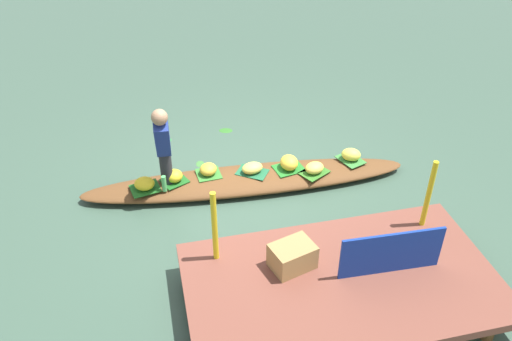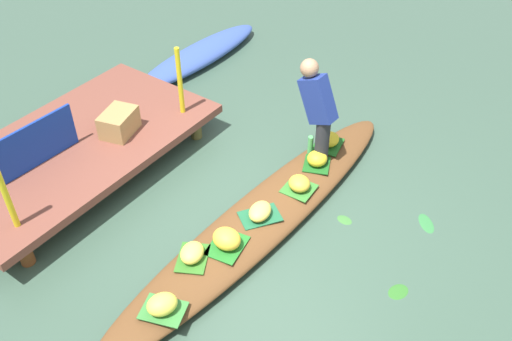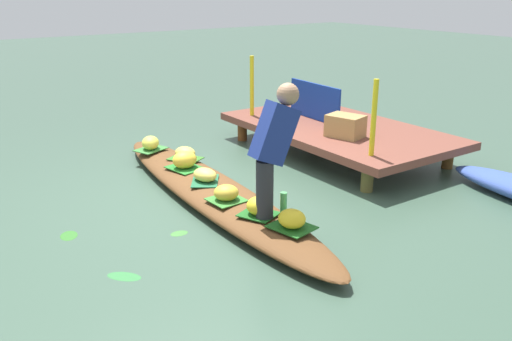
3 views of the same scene
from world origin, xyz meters
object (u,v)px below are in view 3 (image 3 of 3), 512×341
Objects in this scene: banana_bunch_4 at (185,153)px; banana_bunch_3 at (258,206)px; banana_bunch_2 at (184,160)px; banana_bunch_6 at (150,143)px; produce_crate at (345,126)px; banana_bunch_1 at (205,175)px; banana_bunch_5 at (226,193)px; vendor_boat at (211,191)px; water_bottle at (284,204)px; vendor_person at (274,144)px; market_banner at (314,101)px; banana_bunch_0 at (292,219)px.

banana_bunch_3 is at bearing -7.00° from banana_bunch_4.
banana_bunch_3 is at bearing -2.20° from banana_bunch_2.
produce_crate is (1.47, 2.01, 0.24)m from banana_bunch_6.
banana_bunch_5 reaches higher than banana_bunch_1.
banana_bunch_3 is (0.98, -0.06, 0.18)m from vendor_boat.
water_bottle is (0.62, 0.24, 0.03)m from banana_bunch_5.
produce_crate is (0.86, 1.83, 0.25)m from banana_bunch_4.
vendor_person is (0.10, 0.10, 0.61)m from banana_bunch_3.
banana_bunch_5 reaches higher than banana_bunch_4.
banana_bunch_2 is 0.92m from banana_bunch_6.
banana_bunch_2 is at bearing -178.77° from vendor_person.
banana_bunch_6 is (-2.50, 0.05, 0.00)m from banana_bunch_3.
banana_bunch_3 is at bearing -2.03° from banana_bunch_1.
market_banner is at bearing 116.74° from vendor_boat.
banana_bunch_4 is at bearing 172.69° from vendor_boat.
banana_bunch_0 is 0.88m from banana_bunch_5.
vendor_person is at bearing -120.86° from water_bottle.
banana_bunch_4 is at bearing 166.78° from banana_bunch_1.
banana_bunch_5 reaches higher than vendor_boat.
banana_bunch_6 reaches higher than vendor_boat.
banana_bunch_2 is 1.59m from banana_bunch_3.
banana_bunch_2 is 1.73m from water_bottle.
vendor_boat is 1.00m from banana_bunch_3.
banana_bunch_0 is at bearing -21.47° from water_bottle.
market_banner is (-1.51, 2.42, 0.36)m from banana_bunch_5.
vendor_boat is 16.62× the size of banana_bunch_4.
banana_bunch_2 reaches higher than banana_bunch_6.
water_bottle is (2.04, -0.05, 0.04)m from banana_bunch_4.
banana_bunch_3 reaches higher than vendor_boat.
banana_bunch_3 is 2.32m from produce_crate.
market_banner is (0.52, 2.31, 0.36)m from banana_bunch_6.
banana_bunch_1 is 1.07m from banana_bunch_3.
banana_bunch_0 is 1.98m from banana_bunch_2.
banana_bunch_5 is 2.88m from market_banner.
banana_bunch_2 is at bearing -77.86° from market_banner.
market_banner reaches higher than banana_bunch_5.
banana_bunch_0 is 0.90× the size of banana_bunch_1.
banana_bunch_3 reaches higher than banana_bunch_0.
produce_crate is (0.95, -0.30, -0.12)m from market_banner.
banana_bunch_1 is at bearing -0.50° from banana_bunch_6.
produce_crate reaches higher than banana_bunch_1.
banana_bunch_4 is 2.16m from market_banner.
banana_bunch_2 is at bearing -179.39° from banana_bunch_0.
vendor_person reaches higher than produce_crate.
banana_bunch_4 is 0.63m from banana_bunch_6.
banana_bunch_3 is 0.21× the size of market_banner.
banana_bunch_0 is 2.90m from banana_bunch_6.
water_bottle is (0.15, 0.18, 0.02)m from banana_bunch_3.
vendor_boat is 0.56m from banana_bunch_5.
banana_bunch_6 reaches higher than banana_bunch_1.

